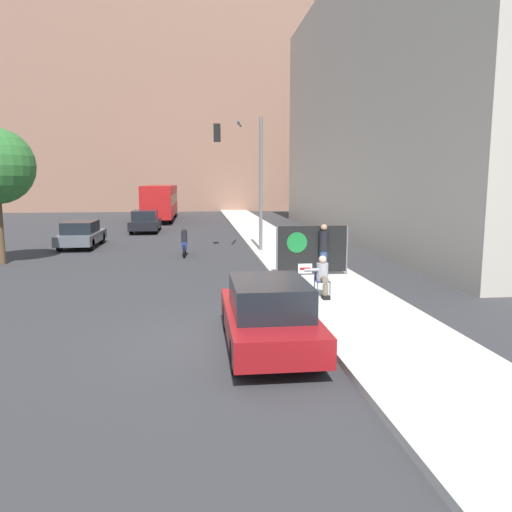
{
  "coord_description": "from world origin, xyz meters",
  "views": [
    {
      "loc": [
        -0.56,
        -10.48,
        3.48
      ],
      "look_at": [
        1.22,
        4.79,
        1.18
      ],
      "focal_mm": 35.0,
      "sensor_mm": 36.0,
      "label": 1
    }
  ],
  "objects_px": {
    "protest_banner": "(312,249)",
    "city_bus_on_road": "(161,200)",
    "traffic_light_pole": "(246,163)",
    "motorcycle_on_road": "(184,244)",
    "jogger_on_sidewalk": "(323,249)",
    "parked_car_curbside": "(269,314)",
    "seated_protester": "(322,275)",
    "car_on_road_nearest": "(81,234)",
    "car_on_road_midblock": "(145,221)"
  },
  "relations": [
    {
      "from": "jogger_on_sidewalk",
      "to": "parked_car_curbside",
      "type": "distance_m",
      "value": 7.73
    },
    {
      "from": "traffic_light_pole",
      "to": "car_on_road_nearest",
      "type": "xyz_separation_m",
      "value": [
        -8.51,
        3.23,
        -3.63
      ]
    },
    {
      "from": "car_on_road_midblock",
      "to": "city_bus_on_road",
      "type": "height_order",
      "value": "city_bus_on_road"
    },
    {
      "from": "car_on_road_midblock",
      "to": "motorcycle_on_road",
      "type": "xyz_separation_m",
      "value": [
        2.95,
        -11.44,
        -0.21
      ]
    },
    {
      "from": "city_bus_on_road",
      "to": "motorcycle_on_road",
      "type": "relative_size",
      "value": 5.8
    },
    {
      "from": "protest_banner",
      "to": "city_bus_on_road",
      "type": "xyz_separation_m",
      "value": [
        -7.33,
        28.82,
        0.71
      ]
    },
    {
      "from": "city_bus_on_road",
      "to": "motorcycle_on_road",
      "type": "xyz_separation_m",
      "value": [
        2.66,
        -22.4,
        -1.25
      ]
    },
    {
      "from": "traffic_light_pole",
      "to": "seated_protester",
      "type": "bearing_deg",
      "value": -83.02
    },
    {
      "from": "traffic_light_pole",
      "to": "parked_car_curbside",
      "type": "xyz_separation_m",
      "value": [
        -0.89,
        -14.11,
        -3.6
      ]
    },
    {
      "from": "jogger_on_sidewalk",
      "to": "motorcycle_on_road",
      "type": "bearing_deg",
      "value": -30.5
    },
    {
      "from": "traffic_light_pole",
      "to": "car_on_road_midblock",
      "type": "bearing_deg",
      "value": 118.34
    },
    {
      "from": "seated_protester",
      "to": "motorcycle_on_road",
      "type": "height_order",
      "value": "seated_protester"
    },
    {
      "from": "traffic_light_pole",
      "to": "parked_car_curbside",
      "type": "relative_size",
      "value": 1.48
    },
    {
      "from": "car_on_road_nearest",
      "to": "car_on_road_midblock",
      "type": "distance_m",
      "value": 8.17
    },
    {
      "from": "traffic_light_pole",
      "to": "motorcycle_on_road",
      "type": "relative_size",
      "value": 2.97
    },
    {
      "from": "car_on_road_nearest",
      "to": "city_bus_on_road",
      "type": "xyz_separation_m",
      "value": [
        2.87,
        18.72,
        1.1
      ]
    },
    {
      "from": "jogger_on_sidewalk",
      "to": "parked_car_curbside",
      "type": "xyz_separation_m",
      "value": [
        -2.98,
        -7.12,
        -0.37
      ]
    },
    {
      "from": "car_on_road_nearest",
      "to": "car_on_road_midblock",
      "type": "height_order",
      "value": "car_on_road_midblock"
    },
    {
      "from": "protest_banner",
      "to": "car_on_road_midblock",
      "type": "height_order",
      "value": "protest_banner"
    },
    {
      "from": "seated_protester",
      "to": "city_bus_on_road",
      "type": "height_order",
      "value": "city_bus_on_road"
    },
    {
      "from": "car_on_road_nearest",
      "to": "city_bus_on_road",
      "type": "relative_size",
      "value": 0.38
    },
    {
      "from": "parked_car_curbside",
      "to": "motorcycle_on_road",
      "type": "relative_size",
      "value": 2.0
    },
    {
      "from": "seated_protester",
      "to": "jogger_on_sidewalk",
      "type": "bearing_deg",
      "value": 81.53
    },
    {
      "from": "protest_banner",
      "to": "traffic_light_pole",
      "type": "relative_size",
      "value": 0.41
    },
    {
      "from": "jogger_on_sidewalk",
      "to": "car_on_road_midblock",
      "type": "xyz_separation_m",
      "value": [
        -8.02,
        17.97,
        -0.35
      ]
    },
    {
      "from": "traffic_light_pole",
      "to": "city_bus_on_road",
      "type": "bearing_deg",
      "value": 104.39
    },
    {
      "from": "seated_protester",
      "to": "parked_car_curbside",
      "type": "relative_size",
      "value": 0.28
    },
    {
      "from": "jogger_on_sidewalk",
      "to": "car_on_road_nearest",
      "type": "relative_size",
      "value": 0.39
    },
    {
      "from": "protest_banner",
      "to": "parked_car_curbside",
      "type": "relative_size",
      "value": 0.61
    },
    {
      "from": "seated_protester",
      "to": "city_bus_on_road",
      "type": "bearing_deg",
      "value": 108.39
    },
    {
      "from": "car_on_road_nearest",
      "to": "seated_protester",
      "type": "bearing_deg",
      "value": -54.01
    },
    {
      "from": "seated_protester",
      "to": "parked_car_curbside",
      "type": "distance_m",
      "value": 4.45
    },
    {
      "from": "car_on_road_nearest",
      "to": "motorcycle_on_road",
      "type": "relative_size",
      "value": 2.22
    },
    {
      "from": "parked_car_curbside",
      "to": "protest_banner",
      "type": "bearing_deg",
      "value": 70.33
    },
    {
      "from": "seated_protester",
      "to": "city_bus_on_road",
      "type": "relative_size",
      "value": 0.1
    },
    {
      "from": "seated_protester",
      "to": "car_on_road_midblock",
      "type": "relative_size",
      "value": 0.26
    },
    {
      "from": "traffic_light_pole",
      "to": "motorcycle_on_road",
      "type": "bearing_deg",
      "value": -171.34
    },
    {
      "from": "jogger_on_sidewalk",
      "to": "car_on_road_midblock",
      "type": "distance_m",
      "value": 19.68
    },
    {
      "from": "seated_protester",
      "to": "jogger_on_sidewalk",
      "type": "relative_size",
      "value": 0.65
    },
    {
      "from": "city_bus_on_road",
      "to": "car_on_road_nearest",
      "type": "bearing_deg",
      "value": -98.73
    },
    {
      "from": "protest_banner",
      "to": "city_bus_on_road",
      "type": "bearing_deg",
      "value": 104.27
    },
    {
      "from": "motorcycle_on_road",
      "to": "city_bus_on_road",
      "type": "bearing_deg",
      "value": 96.78
    },
    {
      "from": "car_on_road_midblock",
      "to": "city_bus_on_road",
      "type": "bearing_deg",
      "value": 88.47
    },
    {
      "from": "traffic_light_pole",
      "to": "car_on_road_nearest",
      "type": "bearing_deg",
      "value": 159.19
    },
    {
      "from": "car_on_road_nearest",
      "to": "motorcycle_on_road",
      "type": "distance_m",
      "value": 6.65
    },
    {
      "from": "seated_protester",
      "to": "parked_car_curbside",
      "type": "height_order",
      "value": "parked_car_curbside"
    },
    {
      "from": "jogger_on_sidewalk",
      "to": "city_bus_on_road",
      "type": "xyz_separation_m",
      "value": [
        -7.73,
        28.93,
        0.7
      ]
    },
    {
      "from": "protest_banner",
      "to": "seated_protester",
      "type": "bearing_deg",
      "value": -97.71
    },
    {
      "from": "protest_banner",
      "to": "car_on_road_midblock",
      "type": "relative_size",
      "value": 0.57
    },
    {
      "from": "protest_banner",
      "to": "traffic_light_pole",
      "type": "height_order",
      "value": "traffic_light_pole"
    }
  ]
}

